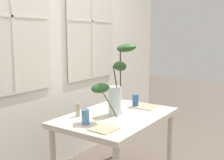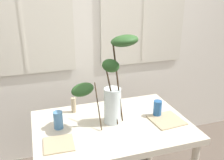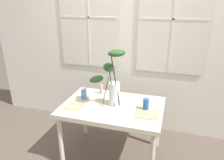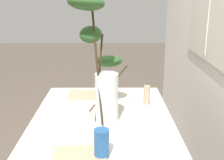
{
  "view_description": "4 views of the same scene",
  "coord_description": "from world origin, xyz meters",
  "px_view_note": "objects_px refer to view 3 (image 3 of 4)",
  "views": [
    {
      "loc": [
        -2.27,
        -1.49,
        1.52
      ],
      "look_at": [
        0.04,
        0.08,
        1.06
      ],
      "focal_mm": 45.31,
      "sensor_mm": 36.0,
      "label": 1
    },
    {
      "loc": [
        -0.53,
        -1.64,
        1.73
      ],
      "look_at": [
        0.02,
        0.05,
        1.07
      ],
      "focal_mm": 40.4,
      "sensor_mm": 36.0,
      "label": 2
    },
    {
      "loc": [
        0.65,
        -2.18,
        1.91
      ],
      "look_at": [
        -0.01,
        0.01,
        1.04
      ],
      "focal_mm": 33.91,
      "sensor_mm": 36.0,
      "label": 3
    },
    {
      "loc": [
        1.57,
        0.05,
        1.44
      ],
      "look_at": [
        -0.01,
        0.06,
        0.96
      ],
      "focal_mm": 47.02,
      "sensor_mm": 36.0,
      "label": 4
    }
  ],
  "objects_px": {
    "drinking_glass_blue_left": "(84,94)",
    "pillar_candle": "(101,89)",
    "vase_with_branches": "(111,81)",
    "drinking_glass_blue_right": "(146,104)",
    "dining_table": "(113,111)",
    "plate_square_right": "(147,114)",
    "plate_square_left": "(75,106)"
  },
  "relations": [
    {
      "from": "drinking_glass_blue_left",
      "to": "pillar_candle",
      "type": "distance_m",
      "value": 0.27
    },
    {
      "from": "drinking_glass_blue_left",
      "to": "plate_square_right",
      "type": "xyz_separation_m",
      "value": [
        0.83,
        -0.15,
        -0.06
      ]
    },
    {
      "from": "drinking_glass_blue_right",
      "to": "plate_square_right",
      "type": "relative_size",
      "value": 0.55
    },
    {
      "from": "vase_with_branches",
      "to": "drinking_glass_blue_right",
      "type": "distance_m",
      "value": 0.48
    },
    {
      "from": "drinking_glass_blue_left",
      "to": "pillar_candle",
      "type": "bearing_deg",
      "value": 55.2
    },
    {
      "from": "dining_table",
      "to": "vase_with_branches",
      "type": "bearing_deg",
      "value": -171.23
    },
    {
      "from": "plate_square_left",
      "to": "plate_square_right",
      "type": "xyz_separation_m",
      "value": [
        0.86,
        0.06,
        0.0
      ]
    },
    {
      "from": "plate_square_left",
      "to": "drinking_glass_blue_right",
      "type": "bearing_deg",
      "value": 11.08
    },
    {
      "from": "dining_table",
      "to": "plate_square_right",
      "type": "xyz_separation_m",
      "value": [
        0.43,
        -0.09,
        0.08
      ]
    },
    {
      "from": "drinking_glass_blue_left",
      "to": "pillar_candle",
      "type": "relative_size",
      "value": 0.96
    },
    {
      "from": "drinking_glass_blue_left",
      "to": "plate_square_right",
      "type": "height_order",
      "value": "drinking_glass_blue_left"
    },
    {
      "from": "dining_table",
      "to": "plate_square_right",
      "type": "distance_m",
      "value": 0.44
    },
    {
      "from": "pillar_candle",
      "to": "drinking_glass_blue_right",
      "type": "bearing_deg",
      "value": -23.47
    },
    {
      "from": "dining_table",
      "to": "drinking_glass_blue_left",
      "type": "relative_size",
      "value": 8.83
    },
    {
      "from": "vase_with_branches",
      "to": "plate_square_right",
      "type": "xyz_separation_m",
      "value": [
        0.44,
        -0.09,
        -0.31
      ]
    },
    {
      "from": "plate_square_left",
      "to": "plate_square_right",
      "type": "relative_size",
      "value": 0.84
    },
    {
      "from": "vase_with_branches",
      "to": "pillar_candle",
      "type": "bearing_deg",
      "value": 128.47
    },
    {
      "from": "drinking_glass_blue_left",
      "to": "pillar_candle",
      "type": "xyz_separation_m",
      "value": [
        0.15,
        0.22,
        -0.0
      ]
    },
    {
      "from": "drinking_glass_blue_left",
      "to": "drinking_glass_blue_right",
      "type": "distance_m",
      "value": 0.8
    },
    {
      "from": "vase_with_branches",
      "to": "drinking_glass_blue_right",
      "type": "height_order",
      "value": "vase_with_branches"
    },
    {
      "from": "plate_square_right",
      "to": "drinking_glass_blue_right",
      "type": "bearing_deg",
      "value": 108.55
    },
    {
      "from": "dining_table",
      "to": "plate_square_right",
      "type": "relative_size",
      "value": 4.97
    },
    {
      "from": "plate_square_left",
      "to": "vase_with_branches",
      "type": "bearing_deg",
      "value": 20.15
    },
    {
      "from": "dining_table",
      "to": "plate_square_left",
      "type": "height_order",
      "value": "plate_square_left"
    },
    {
      "from": "vase_with_branches",
      "to": "plate_square_right",
      "type": "height_order",
      "value": "vase_with_branches"
    },
    {
      "from": "vase_with_branches",
      "to": "plate_square_right",
      "type": "relative_size",
      "value": 2.99
    },
    {
      "from": "drinking_glass_blue_right",
      "to": "dining_table",
      "type": "bearing_deg",
      "value": -178.86
    },
    {
      "from": "dining_table",
      "to": "drinking_glass_blue_right",
      "type": "height_order",
      "value": "drinking_glass_blue_right"
    },
    {
      "from": "dining_table",
      "to": "drinking_glass_blue_right",
      "type": "relative_size",
      "value": 8.97
    },
    {
      "from": "dining_table",
      "to": "pillar_candle",
      "type": "xyz_separation_m",
      "value": [
        -0.25,
        0.29,
        0.14
      ]
    },
    {
      "from": "drinking_glass_blue_right",
      "to": "plate_square_left",
      "type": "relative_size",
      "value": 0.66
    },
    {
      "from": "drinking_glass_blue_left",
      "to": "plate_square_right",
      "type": "bearing_deg",
      "value": -10.48
    }
  ]
}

